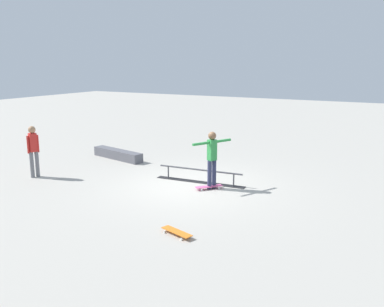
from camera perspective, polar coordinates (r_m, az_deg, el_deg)
name	(u,v)px	position (r m, az deg, el deg)	size (l,w,h in m)	color
ground_plane	(192,186)	(12.64, -0.05, -4.40)	(60.00, 60.00, 0.00)	#ADA89E
grind_rail	(200,177)	(12.98, 1.06, -3.11)	(2.89, 0.44, 0.42)	black
skate_ledge	(118,154)	(16.33, -9.94, -0.12)	(2.42, 0.41, 0.34)	#595960
skater_main	(212,156)	(12.18, 2.70, -0.32)	(0.66, 1.25, 1.68)	#2D3351
skateboard_main	(209,187)	(12.34, 2.28, -4.47)	(0.68, 0.74, 0.09)	#E05993
bystander_red_shirt	(33,149)	(14.30, -20.54, 0.63)	(0.26, 0.37, 1.65)	slate
loose_skateboard_orange	(177,232)	(9.20, -2.07, -10.48)	(0.82, 0.43, 0.09)	orange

